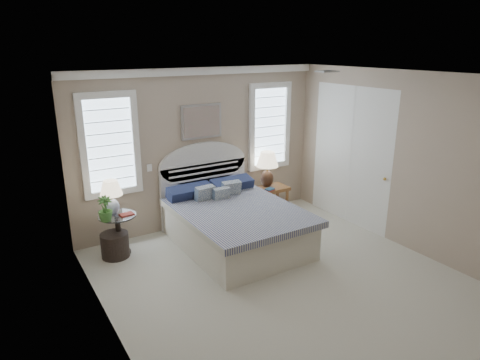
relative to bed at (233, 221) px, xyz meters
name	(u,v)px	position (x,y,z in m)	size (l,w,h in m)	color
floor	(288,284)	(0.00, -1.46, -0.39)	(4.50, 5.00, 0.01)	#BEB8A2
ceiling	(297,76)	(0.00, -1.46, 2.31)	(4.50, 5.00, 0.01)	white
wall_back	(201,148)	(0.00, 1.04, 0.96)	(4.50, 0.02, 2.70)	tan
wall_left	(110,227)	(-2.25, -1.46, 0.96)	(0.02, 5.00, 2.70)	tan
wall_right	(411,163)	(2.25, -1.46, 0.96)	(0.02, 5.00, 2.70)	tan
crown_molding	(200,71)	(0.00, 1.00, 2.25)	(4.50, 0.08, 0.12)	white
hvac_vent	(327,71)	(1.20, -0.66, 2.29)	(0.30, 0.20, 0.02)	#B2B2B2
switch_plate	(149,168)	(-0.95, 1.03, 0.76)	(0.08, 0.01, 0.12)	white
window_left	(110,145)	(-1.55, 1.02, 1.21)	(0.90, 0.06, 1.60)	#C9E6FF
window_right	(269,126)	(1.40, 1.02, 1.21)	(0.90, 0.06, 1.60)	#C9E6FF
painting	(202,121)	(0.00, 1.00, 1.43)	(0.74, 0.04, 0.58)	silver
closet_door	(350,156)	(2.23, -0.26, 0.81)	(0.02, 1.80, 2.40)	white
bed	(233,221)	(0.00, 0.00, 0.00)	(1.72, 2.28, 1.47)	beige
side_table_left	(118,230)	(-1.65, 0.59, 0.00)	(0.56, 0.56, 0.63)	black
nightstand_right	(274,194)	(1.30, 0.69, 0.00)	(0.50, 0.40, 0.53)	brown
floor_pot	(115,245)	(-1.74, 0.53, -0.20)	(0.41, 0.41, 0.37)	black
lamp_left	(111,194)	(-1.69, 0.64, 0.57)	(0.44, 0.44, 0.54)	white
lamp_right	(267,165)	(1.21, 0.80, 0.55)	(0.44, 0.44, 0.66)	black
potted_plant	(105,209)	(-1.84, 0.45, 0.43)	(0.21, 0.21, 0.37)	#2D702D
books_left	(127,215)	(-1.53, 0.50, 0.26)	(0.22, 0.18, 0.03)	maroon
books_right	(270,190)	(1.10, 0.54, 0.17)	(0.17, 0.13, 0.04)	maroon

